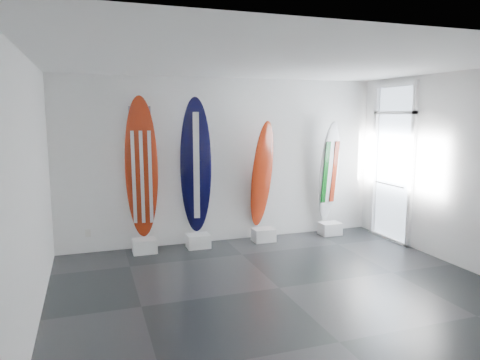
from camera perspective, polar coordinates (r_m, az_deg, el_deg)
name	(u,v)px	position (r m, az deg, el deg)	size (l,w,h in m)	color
floor	(279,288)	(6.27, 5.03, -13.61)	(6.00, 6.00, 0.00)	black
ceiling	(282,62)	(5.85, 5.42, 14.77)	(6.00, 6.00, 0.00)	white
wall_back	(225,161)	(8.21, -1.92, 2.47)	(6.00, 6.00, 0.00)	white
wall_front	(410,223)	(3.78, 20.94, -5.13)	(6.00, 6.00, 0.00)	white
wall_left	(31,192)	(5.41, -25.22, -1.42)	(5.00, 5.00, 0.00)	white
wall_right	(460,170)	(7.61, 26.33, 1.13)	(5.00, 5.00, 0.00)	white
display_block_usa	(145,246)	(7.86, -12.12, -8.26)	(0.40, 0.30, 0.24)	white
surfboard_usa	(141,168)	(7.68, -12.51, 1.49)	(0.55, 0.08, 2.42)	maroon
display_block_navy	(198,241)	(8.01, -5.38, -7.78)	(0.40, 0.30, 0.24)	white
surfboard_navy	(196,166)	(7.84, -5.68, 1.74)	(0.55, 0.08, 2.42)	black
display_block_swiss	(264,235)	(8.38, 3.04, -7.03)	(0.40, 0.30, 0.24)	white
surfboard_swiss	(262,175)	(8.24, 2.84, 0.66)	(0.46, 0.08, 2.02)	maroon
display_block_italy	(330,229)	(8.98, 11.45, -6.12)	(0.40, 0.30, 0.24)	white
surfboard_italy	(329,172)	(8.86, 11.33, 0.99)	(0.45, 0.08, 1.99)	silver
wall_outlet	(88,233)	(8.04, -18.89, -6.45)	(0.09, 0.02, 0.13)	silver
glass_door	(393,164)	(8.75, 18.98, 1.89)	(0.12, 1.16, 2.85)	white
balcony	(446,208)	(9.75, 24.92, -3.31)	(2.80, 2.20, 1.20)	slate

